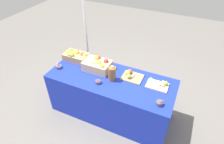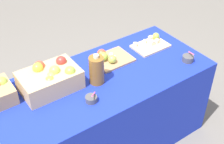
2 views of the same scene
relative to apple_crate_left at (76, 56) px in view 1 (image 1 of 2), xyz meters
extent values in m
plane|color=slate|center=(0.74, -0.20, -0.82)|extent=(10.00, 10.00, 0.00)
cube|color=#192DB7|center=(0.74, -0.20, -0.45)|extent=(1.90, 0.76, 0.74)
cube|color=tan|center=(0.01, 0.00, -0.02)|extent=(0.40, 0.25, 0.12)
sphere|color=red|center=(-0.05, -0.07, 0.03)|extent=(0.08, 0.08, 0.08)
sphere|color=#D14C33|center=(0.12, 0.03, 0.04)|extent=(0.08, 0.08, 0.08)
sphere|color=#B2C64C|center=(-0.13, 0.06, 0.04)|extent=(0.08, 0.08, 0.08)
sphere|color=#B2C64C|center=(-0.14, -0.02, 0.04)|extent=(0.08, 0.08, 0.08)
sphere|color=#B2C64C|center=(-0.01, -0.08, 0.06)|extent=(0.08, 0.08, 0.08)
sphere|color=#99B742|center=(-0.04, -0.01, 0.02)|extent=(0.08, 0.08, 0.08)
sphere|color=gold|center=(0.01, 0.03, 0.05)|extent=(0.08, 0.08, 0.08)
sphere|color=#B2332D|center=(-0.01, 0.08, 0.02)|extent=(0.08, 0.08, 0.08)
sphere|color=#99B742|center=(0.16, 0.03, 0.03)|extent=(0.08, 0.08, 0.08)
sphere|color=red|center=(-0.10, -0.02, 0.01)|extent=(0.08, 0.08, 0.08)
sphere|color=gold|center=(-0.08, -0.06, 0.03)|extent=(0.08, 0.08, 0.08)
cube|color=tan|center=(0.46, -0.09, 0.00)|extent=(0.42, 0.28, 0.15)
sphere|color=#B2C64C|center=(0.50, -0.11, 0.08)|extent=(0.08, 0.08, 0.08)
sphere|color=gold|center=(0.41, -0.02, 0.08)|extent=(0.08, 0.08, 0.08)
sphere|color=#B2C64C|center=(0.46, -0.12, 0.05)|extent=(0.08, 0.08, 0.08)
sphere|color=#B2332D|center=(0.59, -0.04, 0.08)|extent=(0.08, 0.08, 0.08)
sphere|color=gold|center=(0.43, -0.16, 0.05)|extent=(0.08, 0.08, 0.08)
sphere|color=#99B742|center=(0.58, -0.17, 0.07)|extent=(0.08, 0.08, 0.08)
sphere|color=#D14C33|center=(0.43, 0.00, 0.08)|extent=(0.08, 0.08, 0.08)
cube|color=#D1B284|center=(1.41, -0.08, -0.07)|extent=(0.30, 0.21, 0.02)
cube|color=beige|center=(1.40, -0.02, -0.04)|extent=(0.04, 0.04, 0.03)
sphere|color=#99B742|center=(1.51, -0.03, -0.03)|extent=(0.06, 0.06, 0.06)
cube|color=beige|center=(1.30, -0.01, -0.04)|extent=(0.04, 0.04, 0.03)
cube|color=beige|center=(1.48, -0.08, -0.04)|extent=(0.04, 0.04, 0.03)
cube|color=beige|center=(1.47, -0.01, -0.04)|extent=(0.04, 0.04, 0.04)
cube|color=beige|center=(1.43, -0.08, -0.04)|extent=(0.04, 0.04, 0.04)
cube|color=tan|center=(1.03, -0.06, -0.07)|extent=(0.30, 0.25, 0.02)
sphere|color=#D14C33|center=(0.96, 0.00, -0.02)|extent=(0.08, 0.08, 0.08)
cube|color=beige|center=(0.92, -0.01, -0.04)|extent=(0.03, 0.03, 0.03)
cube|color=beige|center=(1.03, -0.07, -0.04)|extent=(0.04, 0.04, 0.03)
sphere|color=#99B742|center=(0.94, -0.03, -0.02)|extent=(0.07, 0.07, 0.07)
sphere|color=#99B742|center=(0.95, -0.04, -0.02)|extent=(0.07, 0.07, 0.07)
sphere|color=#B2C64C|center=(0.99, -0.10, -0.03)|extent=(0.06, 0.06, 0.06)
cube|color=beige|center=(1.03, -0.03, -0.04)|extent=(0.04, 0.04, 0.03)
cylinder|color=#4C4C51|center=(-0.11, -0.31, -0.05)|extent=(0.10, 0.10, 0.04)
cylinder|color=#EA598C|center=(-0.13, -0.32, -0.01)|extent=(0.06, 0.08, 0.05)
cylinder|color=#4C4C51|center=(1.52, -0.42, -0.05)|extent=(0.09, 0.09, 0.05)
cylinder|color=#EA598C|center=(1.53, -0.42, 0.00)|extent=(0.05, 0.09, 0.05)
cylinder|color=#4C4C51|center=(0.62, -0.38, -0.05)|extent=(0.08, 0.08, 0.04)
cylinder|color=#EA598C|center=(0.63, -0.39, -0.01)|extent=(0.07, 0.07, 0.05)
cylinder|color=brown|center=(0.77, -0.22, 0.03)|extent=(0.11, 0.11, 0.22)
cylinder|color=silver|center=(0.77, -0.22, 0.15)|extent=(0.04, 0.04, 0.02)
cylinder|color=white|center=(-0.11, 0.55, 0.28)|extent=(0.04, 0.04, 2.19)
camera|label=1|loc=(1.66, -2.16, 1.73)|focal=30.48mm
camera|label=2|loc=(-0.17, -1.76, 1.38)|focal=49.98mm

